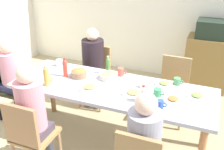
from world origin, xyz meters
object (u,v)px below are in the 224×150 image
(chair_1, at_px, (173,86))
(microwave, at_px, (212,29))
(person_0, at_px, (12,74))
(chair_2, at_px, (30,134))
(plate_3, at_px, (133,93))
(bottle_1, at_px, (65,68))
(plate_2, at_px, (197,96))
(side_cabinet, at_px, (207,63))
(cup_3, at_px, (158,92))
(bowl_1, at_px, (109,75))
(cup_5, at_px, (59,63))
(dining_table, at_px, (112,93))
(plate_0, at_px, (164,84))
(plate_4, at_px, (90,88))
(plate_1, at_px, (173,100))
(cup_4, at_px, (144,85))
(cup_0, at_px, (121,72))
(bowl_0, at_px, (79,73))
(cup_1, at_px, (160,104))
(plate_5, at_px, (49,80))
(person_4, at_px, (144,141))
(bottle_3, at_px, (46,76))
(person_2, at_px, (32,111))
(bottle_0, at_px, (108,66))
(chair_3, at_px, (96,72))
(chair_0, at_px, (9,84))
(cup_2, at_px, (177,81))
(person_3, at_px, (93,61))
(bottle_2, at_px, (143,95))

(chair_1, bearing_deg, microwave, 72.39)
(person_0, xyz_separation_m, chair_2, (0.87, -0.79, -0.16))
(plate_3, relative_size, bottle_1, 1.06)
(plate_2, bearing_deg, side_cabinet, 89.55)
(plate_3, bearing_deg, cup_3, 13.75)
(bowl_1, relative_size, cup_5, 1.78)
(dining_table, distance_m, chair_2, 1.00)
(plate_0, xyz_separation_m, plate_4, (-0.76, -0.41, 0.00))
(plate_1, bearing_deg, cup_4, 156.39)
(cup_0, xyz_separation_m, bottle_1, (-0.62, -0.28, 0.06))
(bowl_0, relative_size, cup_1, 1.85)
(plate_5, relative_size, side_cabinet, 0.24)
(plate_1, xyz_separation_m, side_cabinet, (0.24, 1.96, -0.34))
(person_4, distance_m, bottle_3, 1.37)
(person_2, xyz_separation_m, bottle_0, (0.40, 1.00, 0.15))
(plate_4, height_order, bottle_0, bottle_0)
(plate_3, bearing_deg, plate_4, -172.09)
(cup_1, height_order, cup_4, cup_1)
(chair_3, relative_size, bottle_0, 3.81)
(person_4, bearing_deg, chair_0, 161.75)
(chair_0, relative_size, cup_2, 7.89)
(plate_1, height_order, bottle_0, bottle_0)
(chair_2, distance_m, bottle_3, 0.67)
(person_3, relative_size, cup_3, 10.26)
(bowl_0, height_order, bottle_2, bottle_2)
(plate_0, distance_m, bottle_2, 0.49)
(chair_2, distance_m, plate_5, 0.72)
(cup_0, bearing_deg, bottle_0, -176.69)
(dining_table, height_order, plate_5, plate_5)
(person_3, bearing_deg, plate_4, -66.52)
(plate_3, bearing_deg, chair_3, 134.88)
(chair_2, bearing_deg, plate_4, 60.85)
(person_2, bearing_deg, cup_2, 39.43)
(cup_0, bearing_deg, person_0, -167.70)
(person_2, relative_size, microwave, 2.59)
(chair_1, relative_size, chair_2, 1.00)
(bottle_2, bearing_deg, bowl_1, 144.69)
(plate_3, distance_m, cup_2, 0.57)
(person_4, bearing_deg, cup_0, 120.06)
(bottle_0, xyz_separation_m, bottle_1, (-0.45, -0.27, 0.00))
(plate_4, relative_size, bottle_0, 1.05)
(person_3, relative_size, cup_4, 10.50)
(cup_3, xyz_separation_m, bottle_2, (-0.11, -0.19, 0.05))
(plate_0, bearing_deg, bowl_1, -172.48)
(cup_1, distance_m, side_cabinet, 2.21)
(plate_2, bearing_deg, dining_table, -172.43)
(bowl_0, xyz_separation_m, bowl_1, (0.36, 0.09, -0.01))
(dining_table, relative_size, side_cabinet, 2.57)
(bowl_1, height_order, cup_0, cup_0)
(plate_4, bearing_deg, cup_1, -6.36)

